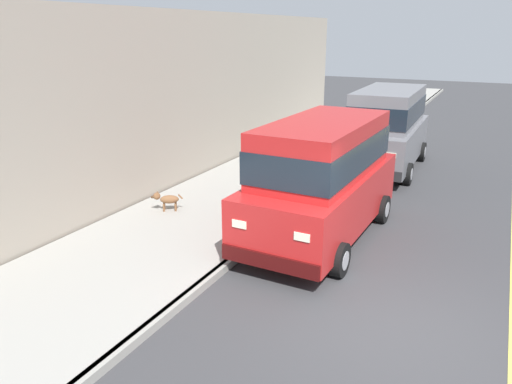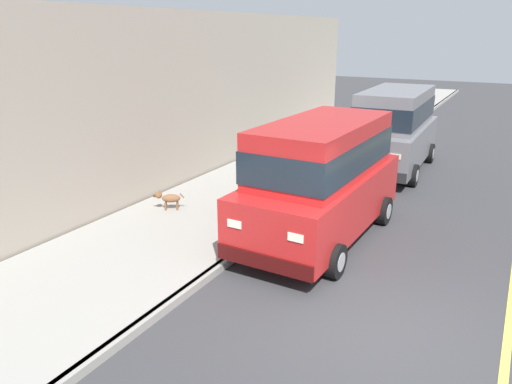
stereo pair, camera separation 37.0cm
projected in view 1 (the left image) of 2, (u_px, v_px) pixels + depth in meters
The scene contains 7 objects.
ground_plane at pixel (394, 328), 7.34m from camera, with size 80.00×80.00×0.00m, color #38383A.
curb at pixel (211, 277), 8.68m from camera, with size 0.16×64.00×0.14m, color gray.
sidewalk at pixel (131, 257), 9.45m from camera, with size 3.60×64.00×0.14m, color #99968E.
car_red_van at pixel (322, 175), 10.13m from camera, with size 2.23×4.95×2.52m.
car_grey_van at pixel (387, 125), 15.36m from camera, with size 2.23×4.95×2.52m.
dog_brown at pixel (167, 199), 11.61m from camera, with size 0.67×0.46×0.49m.
building_facade at pixel (209, 94), 14.99m from camera, with size 0.50×20.00×4.75m, color #9E9384.
Camera 1 is at (1.01, -6.58, 4.23)m, focal length 34.45 mm.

